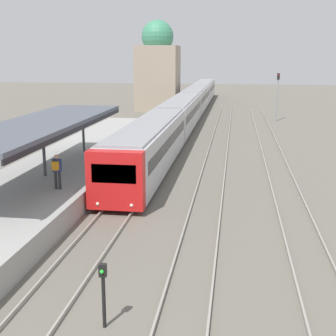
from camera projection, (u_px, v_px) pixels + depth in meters
The scene contains 6 objects.
platform_canopy at pixel (43, 124), 23.88m from camera, with size 4.00×16.10×2.88m.
person_on_platform at pixel (57, 169), 21.80m from camera, with size 0.40×0.40×1.66m.
train_near at pixel (189, 105), 53.97m from camera, with size 2.66×68.46×3.11m.
signal_post_near at pixel (103, 288), 12.38m from camera, with size 0.20×0.21×1.85m.
signal_mast_far at pixel (278, 91), 52.23m from camera, with size 0.28×0.29×5.32m.
distant_domed_building at pixel (158, 69), 62.70m from camera, with size 5.51×5.51×11.82m.
Camera 1 is at (5.32, -6.37, 7.13)m, focal length 50.00 mm.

